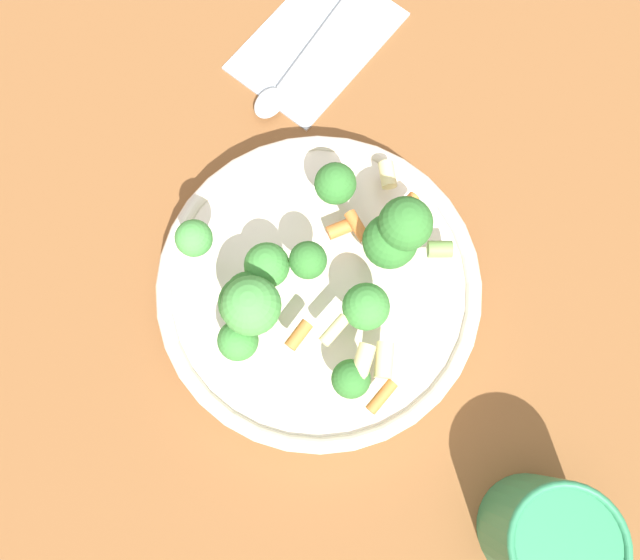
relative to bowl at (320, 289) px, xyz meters
The scene contains 6 objects.
ground_plane 0.02m from the bowl, ahead, with size 3.00×3.00×0.00m, color brown.
bowl is the anchor object (origin of this frame).
pasta_salad 0.06m from the bowl, 53.30° to the right, with size 0.22×0.22×0.08m.
cup 0.27m from the bowl, 40.90° to the left, with size 0.09×0.09×0.09m.
napkin 0.27m from the bowl, behind, with size 0.20×0.19×0.01m.
spoon 0.23m from the bowl, behind, with size 0.17×0.12×0.01m.
Camera 1 is at (0.13, -0.00, 0.56)m, focal length 35.00 mm.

